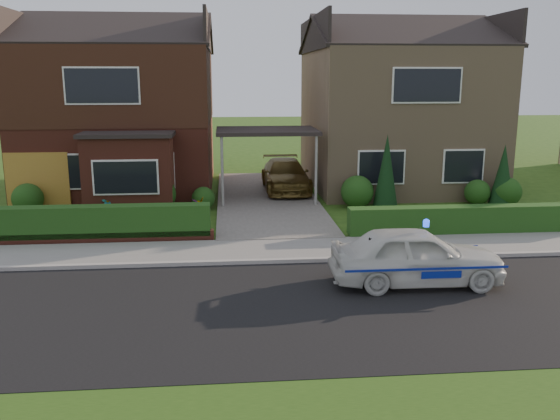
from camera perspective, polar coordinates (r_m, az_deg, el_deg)
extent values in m
plane|color=#264913|center=(12.52, 2.28, -9.40)|extent=(120.00, 120.00, 0.00)
cube|color=black|center=(12.52, 2.28, -9.40)|extent=(60.00, 6.00, 0.02)
cube|color=#9E9993|center=(15.35, 0.80, -4.93)|extent=(60.00, 0.16, 0.12)
cube|color=slate|center=(16.35, 0.42, -3.85)|extent=(60.00, 2.00, 0.10)
cube|color=#666059|center=(23.03, -1.26, 1.06)|extent=(3.80, 12.00, 0.12)
cube|color=brown|center=(25.91, -14.81, 8.30)|extent=(7.20, 8.00, 5.80)
cube|color=white|center=(22.50, -20.23, 3.47)|extent=(1.80, 0.08, 1.30)
cube|color=white|center=(21.90, -12.19, 3.73)|extent=(1.60, 0.08, 1.30)
cube|color=white|center=(21.90, -16.76, 11.38)|extent=(2.60, 0.08, 1.30)
cube|color=black|center=(25.85, -15.00, 11.50)|extent=(7.26, 8.06, 2.90)
cube|color=brown|center=(21.34, -14.32, 3.26)|extent=(3.00, 1.40, 2.70)
cube|color=black|center=(21.16, -14.53, 7.05)|extent=(3.20, 1.60, 0.14)
cube|color=tan|center=(26.60, 10.95, 8.59)|extent=(7.20, 8.00, 5.80)
cube|color=white|center=(22.48, 9.72, 4.07)|extent=(1.80, 0.08, 1.30)
cube|color=white|center=(23.49, 17.22, 4.05)|extent=(1.60, 0.08, 1.30)
cube|color=white|center=(22.70, 13.95, 11.57)|extent=(2.60, 0.08, 1.30)
cube|color=black|center=(22.64, -1.29, 7.62)|extent=(3.80, 3.00, 0.14)
cylinder|color=gray|center=(21.37, -5.58, 3.61)|extent=(0.10, 0.10, 2.70)
cylinder|color=gray|center=(21.61, 3.49, 3.75)|extent=(0.10, 0.10, 2.70)
cube|color=olive|center=(22.78, -22.28, 2.52)|extent=(2.20, 0.10, 2.10)
cube|color=brown|center=(17.91, -18.80, -2.63)|extent=(7.70, 0.25, 0.36)
cube|color=#163912|center=(18.10, -18.65, -3.06)|extent=(7.50, 0.55, 0.90)
cube|color=#163912|center=(18.97, 17.76, -2.28)|extent=(7.50, 0.55, 0.80)
sphere|color=#163912|center=(22.51, -23.11, 1.01)|extent=(1.08, 1.08, 1.08)
sphere|color=#163912|center=(21.33, -11.73, 1.50)|extent=(1.32, 1.32, 1.32)
sphere|color=#163912|center=(21.55, -7.39, 1.13)|extent=(0.84, 0.84, 0.84)
sphere|color=#163912|center=(21.82, 7.44, 1.75)|extent=(1.20, 1.20, 1.20)
sphere|color=#163912|center=(23.37, 18.46, 1.63)|extent=(0.96, 0.96, 0.96)
sphere|color=#163912|center=(23.51, 20.99, 1.65)|extent=(1.08, 1.08, 1.08)
cone|color=black|center=(21.75, 10.19, 3.49)|extent=(0.90, 0.90, 2.60)
cone|color=black|center=(23.33, 20.66, 2.99)|extent=(0.90, 0.90, 2.20)
imported|color=silver|center=(14.00, 12.97, -4.39)|extent=(1.68, 3.98, 1.35)
sphere|color=#193FF2|center=(13.87, 13.90, -1.38)|extent=(0.17, 0.17, 0.17)
cube|color=navy|center=(13.30, 14.02, -5.61)|extent=(3.63, 0.02, 0.05)
cube|color=navy|center=(14.75, 12.01, -3.69)|extent=(3.63, 0.02, 0.05)
ellipsoid|color=black|center=(13.53, 8.70, -3.60)|extent=(0.22, 0.17, 0.21)
sphere|color=white|center=(13.48, 8.82, -3.71)|extent=(0.11, 0.11, 0.11)
sphere|color=black|center=(13.48, 8.82, -3.05)|extent=(0.13, 0.13, 0.13)
cone|color=black|center=(13.46, 8.63, -2.78)|extent=(0.04, 0.04, 0.05)
cone|color=black|center=(13.48, 9.00, -2.77)|extent=(0.04, 0.04, 0.05)
imported|color=brown|center=(24.35, 0.53, 3.37)|extent=(1.84, 4.39, 1.27)
imported|color=gray|center=(20.94, -16.22, 0.20)|extent=(0.44, 0.38, 0.71)
imported|color=gray|center=(20.49, -7.77, 0.27)|extent=(0.47, 0.47, 0.67)
imported|color=gray|center=(19.42, -7.91, -0.20)|extent=(0.53, 0.53, 0.82)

